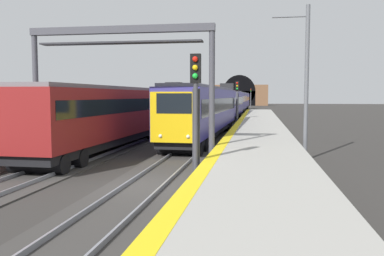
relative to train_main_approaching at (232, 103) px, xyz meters
The scene contains 13 objects.
ground_plane 48.75m from the train_main_approaching, behind, with size 320.00×320.00×0.00m, color #302D2B.
platform_right 48.90m from the train_main_approaching, behind, with size 112.00×4.06×1.06m, color #9E9B93.
platform_right_edge_strip 48.77m from the train_main_approaching, behind, with size 112.00×0.50×0.01m, color yellow.
track_main_line 48.74m from the train_main_approaching, behind, with size 160.00×3.16×0.21m.
track_adjacent_line 49.01m from the train_main_approaching, behind, with size 160.00×2.93×0.21m.
train_main_approaching is the anchor object (origin of this frame).
train_adjacent_platform 20.04m from the train_main_approaching, 165.22° to the left, with size 57.91×3.31×4.90m.
railway_signal_near 48.71m from the train_main_approaching, behind, with size 0.39×0.38×4.94m.
railway_signal_mid 20.47m from the train_main_approaching, behind, with size 0.39×0.38×4.95m.
railway_signal_far 51.77m from the train_main_approaching, ahead, with size 0.39×0.38×5.46m.
overhead_signal_gantry 44.33m from the train_main_approaching, behind, with size 0.70×9.28×6.80m.
tunnel_portal 77.75m from the train_main_approaching, ahead, with size 2.76×19.52×10.93m.
catenary_mast_near 41.74m from the train_main_approaching, behind, with size 0.22×1.94×8.14m.
Camera 1 is at (-14.52, -4.15, 3.44)m, focal length 37.83 mm.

